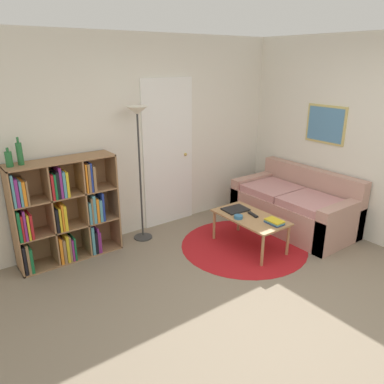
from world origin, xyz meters
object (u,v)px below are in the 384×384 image
at_px(laptop, 235,209).
at_px(bottle_left, 9,159).
at_px(bowl, 238,217).
at_px(coffee_table, 250,220).
at_px(floor_lamp, 138,132).
at_px(couch, 296,207).
at_px(bookshelf, 63,212).
at_px(bottle_middle, 20,153).

height_order(laptop, bottle_left, bottle_left).
bearing_deg(bowl, coffee_table, -13.43).
bearing_deg(bowl, laptop, 54.83).
bearing_deg(coffee_table, laptop, 92.25).
xyz_separation_m(laptop, bottle_left, (-2.44, 0.84, 0.88)).
distance_m(floor_lamp, couch, 2.47).
relative_size(couch, bottle_left, 8.28).
height_order(floor_lamp, bowl, floor_lamp).
height_order(couch, laptop, couch).
distance_m(laptop, bowl, 0.27).
distance_m(floor_lamp, coffee_table, 1.77).
bearing_deg(floor_lamp, laptop, -38.51).
distance_m(floor_lamp, bottle_left, 1.48).
height_order(floor_lamp, laptop, floor_lamp).
distance_m(bookshelf, bowl, 2.10).
relative_size(coffee_table, bottle_left, 4.72).
height_order(bookshelf, couch, bookshelf).
height_order(coffee_table, bowl, bowl).
height_order(bookshelf, bottle_middle, bottle_middle).
distance_m(coffee_table, bottle_middle, 2.76).
height_order(bookshelf, floor_lamp, floor_lamp).
xyz_separation_m(floor_lamp, bottle_middle, (-1.36, 0.09, -0.09)).
relative_size(bowl, bottle_left, 0.54).
relative_size(bookshelf, coffee_table, 1.29).
relative_size(floor_lamp, laptop, 5.30).
height_order(couch, bottle_middle, bottle_middle).
xyz_separation_m(bookshelf, bowl, (1.81, -1.05, -0.16)).
distance_m(bookshelf, bottle_left, 0.85).
bearing_deg(couch, coffee_table, -176.09).
distance_m(bookshelf, floor_lamp, 1.31).
bearing_deg(laptop, bottle_left, 160.98).
xyz_separation_m(floor_lamp, coffee_table, (0.97, -1.03, -1.07)).
height_order(laptop, bowl, bowl).
bearing_deg(bookshelf, floor_lamp, -3.58).
xyz_separation_m(couch, bottle_left, (-3.43, 1.04, 1.02)).
relative_size(couch, bottle_middle, 5.65).
xyz_separation_m(coffee_table, bottle_left, (-2.45, 1.10, 0.93)).
bearing_deg(laptop, bottle_middle, 159.86).
bearing_deg(bottle_left, coffee_table, -24.25).
height_order(floor_lamp, bottle_middle, floor_lamp).
bearing_deg(coffee_table, bookshelf, 151.09).
bearing_deg(laptop, bowl, -125.17).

